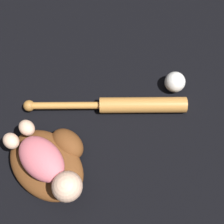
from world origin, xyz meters
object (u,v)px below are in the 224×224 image
baby_figure (47,164)px  baseball_bat (126,105)px  baseball (175,82)px  baseball_glove (50,161)px

baby_figure → baseball_bat: 0.37m
baby_figure → baseball: bearing=102.1°
baseball → baseball_bat: bearing=-89.0°
baseball_glove → baseball_bat: size_ratio=0.62×
baseball → baseball_glove: bearing=-80.9°
baseball_glove → baby_figure: bearing=-12.0°
baby_figure → baseball_glove: bearing=168.0°
baseball_bat → baseball: bearing=91.0°
baseball_glove → baseball_bat: (-0.08, 0.33, -0.01)m
baseball_glove → baseball: size_ratio=4.38×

